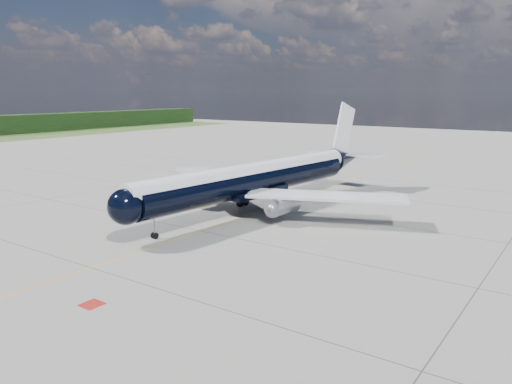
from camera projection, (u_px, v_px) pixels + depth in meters
ground at (290, 200)px, 73.50m from camera, size 320.00×320.00×0.00m
taxiway_centerline at (271, 207)px, 69.49m from camera, size 0.16×160.00×0.01m
red_marking at (92, 304)px, 37.54m from camera, size 1.60×1.60×0.01m
main_airliner at (260, 178)px, 66.82m from camera, size 40.03×48.94×14.13m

